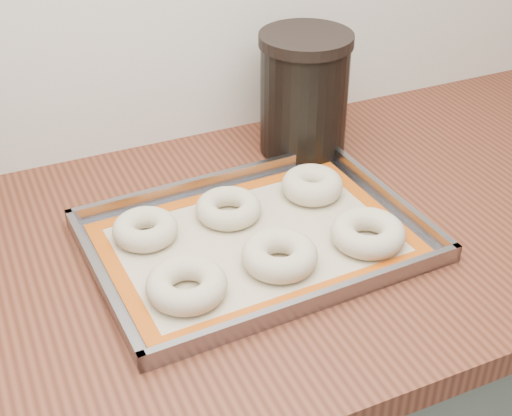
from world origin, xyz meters
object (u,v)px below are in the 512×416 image
bagel_back_mid (228,208)px  canister_right (304,93)px  bagel_front_right (368,233)px  bagel_back_right (312,185)px  bagel_back_left (145,229)px  bagel_front_left (187,285)px  bagel_front_mid (280,255)px  baking_tray (256,239)px

bagel_back_mid → canister_right: canister_right is taller
bagel_front_right → bagel_back_right: bagel_back_right is taller
bagel_front_right → bagel_back_left: size_ratio=1.13×
bagel_front_left → bagel_back_left: (-0.01, 0.14, -0.00)m
bagel_front_right → bagel_back_mid: 0.21m
bagel_front_right → bagel_back_mid: bagel_front_right is taller
bagel_front_mid → baking_tray: bearing=94.4°
bagel_front_left → canister_right: size_ratio=0.51×
bagel_back_mid → bagel_back_right: bearing=0.7°
bagel_front_right → bagel_back_right: bearing=95.1°
bagel_front_right → bagel_back_left: bagel_front_right is taller
baking_tray → canister_right: 0.31m
bagel_front_mid → bagel_back_right: (0.12, 0.14, 0.00)m
bagel_front_left → bagel_front_right: 0.27m
bagel_back_mid → bagel_back_right: (0.14, 0.00, 0.00)m
baking_tray → bagel_back_right: bagel_back_right is taller
bagel_front_mid → bagel_back_mid: bagel_front_mid is taller
bagel_front_left → bagel_front_right: (0.27, 0.00, 0.00)m
canister_right → baking_tray: bearing=-130.3°
bagel_front_left → bagel_back_right: bagel_back_right is taller
bagel_front_left → bagel_back_mid: size_ratio=1.08×
baking_tray → bagel_back_left: bearing=154.1°
baking_tray → bagel_front_mid: (0.01, -0.07, 0.02)m
canister_right → bagel_front_right: bearing=-99.2°
bagel_back_right → canister_right: bearing=68.0°
baking_tray → bagel_front_left: 0.15m
bagel_back_mid → bagel_back_right: size_ratio=1.03×
bagel_front_right → bagel_back_mid: (-0.15, 0.14, -0.00)m
bagel_front_left → bagel_back_left: bagel_front_left is taller
bagel_back_mid → bagel_back_left: bearing=-179.0°
bagel_back_left → canister_right: (0.33, 0.15, 0.08)m
bagel_front_mid → bagel_back_right: bagel_back_right is taller
baking_tray → bagel_back_left: (-0.14, 0.07, 0.01)m
bagel_front_right → bagel_front_left: bearing=-179.7°
baking_tray → bagel_front_mid: bearing=-85.6°
bagel_front_mid → bagel_back_left: bearing=137.4°
canister_right → bagel_back_mid: bearing=-143.2°
bagel_front_left → bagel_back_right: 0.29m
baking_tray → canister_right: bearing=49.7°
baking_tray → bagel_front_left: bearing=-150.9°
bagel_front_left → bagel_front_right: bearing=0.3°
bagel_back_left → canister_right: bearing=24.9°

